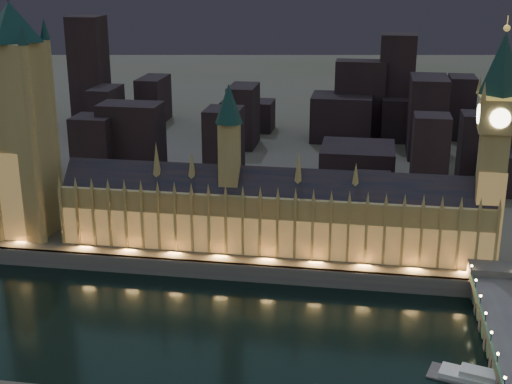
% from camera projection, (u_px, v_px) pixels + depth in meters
% --- Properties ---
extents(ground_plane, '(2000.00, 2000.00, 0.00)m').
position_uv_depth(ground_plane, '(221.00, 324.00, 285.17)').
color(ground_plane, black).
rests_on(ground_plane, ground).
extents(north_bank, '(2000.00, 960.00, 8.00)m').
position_uv_depth(north_bank, '(321.00, 88.00, 770.88)').
color(north_bank, '#46452D').
rests_on(north_bank, ground).
extents(embankment_wall, '(2000.00, 2.50, 8.00)m').
position_uv_depth(embankment_wall, '(240.00, 272.00, 322.31)').
color(embankment_wall, '#51424F').
rests_on(embankment_wall, ground).
extents(palace_of_westminster, '(202.00, 21.53, 78.00)m').
position_uv_depth(palace_of_westminster, '(270.00, 212.00, 333.07)').
color(palace_of_westminster, olive).
rests_on(palace_of_westminster, north_bank).
extents(victoria_tower, '(31.68, 31.68, 124.52)m').
position_uv_depth(victoria_tower, '(20.00, 112.00, 338.14)').
color(victoria_tower, olive).
rests_on(victoria_tower, north_bank).
extents(elizabeth_tower, '(18.00, 18.00, 109.01)m').
position_uv_depth(elizabeth_tower, '(496.00, 131.00, 304.83)').
color(elizabeth_tower, olive).
rests_on(elizabeth_tower, north_bank).
extents(westminster_bridge, '(18.37, 113.00, 15.90)m').
position_uv_depth(westminster_bridge, '(508.00, 338.00, 263.21)').
color(westminster_bridge, '#51424F').
rests_on(westminster_bridge, ground).
extents(river_boat, '(46.47, 23.09, 4.50)m').
position_uv_depth(river_boat, '(495.00, 382.00, 243.49)').
color(river_boat, '#51424F').
rests_on(river_boat, ground).
extents(city_backdrop, '(467.76, 215.63, 87.08)m').
position_uv_depth(city_backdrop, '(345.00, 118.00, 501.04)').
color(city_backdrop, black).
rests_on(city_backdrop, north_bank).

